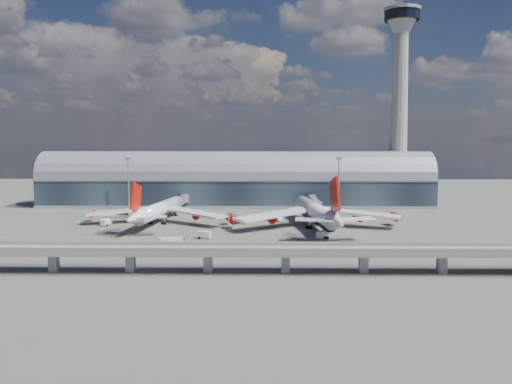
{
  "coord_description": "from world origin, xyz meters",
  "views": [
    {
      "loc": [
        14.25,
        -180.56,
        34.03
      ],
      "look_at": [
        11.43,
        10.0,
        14.0
      ],
      "focal_mm": 35.0,
      "sensor_mm": 36.0,
      "label": 1
    }
  ],
  "objects_px": {
    "service_truck_0": "(106,222)",
    "airliner_left": "(158,210)",
    "cargo_train_2": "(322,253)",
    "cargo_train_1": "(251,250)",
    "service_truck_3": "(323,234)",
    "service_truck_1": "(204,235)",
    "service_truck_5": "(275,217)",
    "floodlight_mast_right": "(339,183)",
    "floodlight_mast_left": "(129,183)",
    "airliner_right": "(316,213)",
    "control_tower": "(399,106)",
    "cargo_train_0": "(176,240)",
    "service_truck_4": "(244,220)",
    "service_truck_2": "(172,241)"
  },
  "relations": [
    {
      "from": "service_truck_0",
      "to": "floodlight_mast_left",
      "type": "bearing_deg",
      "value": 97.76
    },
    {
      "from": "control_tower",
      "to": "cargo_train_0",
      "type": "distance_m",
      "value": 150.51
    },
    {
      "from": "service_truck_5",
      "to": "cargo_train_1",
      "type": "relative_size",
      "value": 0.56
    },
    {
      "from": "floodlight_mast_right",
      "to": "cargo_train_2",
      "type": "distance_m",
      "value": 94.83
    },
    {
      "from": "service_truck_3",
      "to": "cargo_train_0",
      "type": "xyz_separation_m",
      "value": [
        -49.75,
        -7.84,
        -0.44
      ]
    },
    {
      "from": "airliner_left",
      "to": "cargo_train_2",
      "type": "relative_size",
      "value": 7.24
    },
    {
      "from": "service_truck_3",
      "to": "cargo_train_2",
      "type": "xyz_separation_m",
      "value": [
        -3.47,
        -27.5,
        -0.25
      ]
    },
    {
      "from": "floodlight_mast_left",
      "to": "cargo_train_1",
      "type": "xyz_separation_m",
      "value": [
        60.5,
        -87.11,
        -12.79
      ]
    },
    {
      "from": "service_truck_0",
      "to": "cargo_train_1",
      "type": "height_order",
      "value": "service_truck_0"
    },
    {
      "from": "control_tower",
      "to": "cargo_train_2",
      "type": "distance_m",
      "value": 140.95
    },
    {
      "from": "airliner_left",
      "to": "cargo_train_2",
      "type": "bearing_deg",
      "value": -36.41
    },
    {
      "from": "service_truck_0",
      "to": "control_tower",
      "type": "bearing_deg",
      "value": 32.67
    },
    {
      "from": "airliner_left",
      "to": "service_truck_3",
      "type": "relative_size",
      "value": 12.28
    },
    {
      "from": "service_truck_0",
      "to": "service_truck_1",
      "type": "height_order",
      "value": "service_truck_0"
    },
    {
      "from": "control_tower",
      "to": "service_truck_3",
      "type": "xyz_separation_m",
      "value": [
        -50.15,
        -92.62,
        -50.37
      ]
    },
    {
      "from": "service_truck_5",
      "to": "cargo_train_2",
      "type": "distance_m",
      "value": 65.52
    },
    {
      "from": "airliner_left",
      "to": "service_truck_0",
      "type": "distance_m",
      "value": 20.9
    },
    {
      "from": "control_tower",
      "to": "cargo_train_1",
      "type": "relative_size",
      "value": 8.62
    },
    {
      "from": "service_truck_4",
      "to": "cargo_train_2",
      "type": "xyz_separation_m",
      "value": [
        25.04,
        -57.83,
        -0.34
      ]
    },
    {
      "from": "floodlight_mast_right",
      "to": "cargo_train_1",
      "type": "xyz_separation_m",
      "value": [
        -39.5,
        -87.11,
        -12.79
      ]
    },
    {
      "from": "service_truck_1",
      "to": "service_truck_2",
      "type": "bearing_deg",
      "value": 152.59
    },
    {
      "from": "floodlight_mast_right",
      "to": "service_truck_5",
      "type": "height_order",
      "value": "floodlight_mast_right"
    },
    {
      "from": "cargo_train_2",
      "to": "cargo_train_0",
      "type": "bearing_deg",
      "value": 52.82
    },
    {
      "from": "airliner_left",
      "to": "cargo_train_1",
      "type": "xyz_separation_m",
      "value": [
        39.03,
        -51.36,
        -4.76
      ]
    },
    {
      "from": "airliner_left",
      "to": "service_truck_0",
      "type": "xyz_separation_m",
      "value": [
        -20.05,
        -4.13,
        -4.21
      ]
    },
    {
      "from": "service_truck_1",
      "to": "service_truck_4",
      "type": "bearing_deg",
      "value": -11.13
    },
    {
      "from": "airliner_left",
      "to": "airliner_right",
      "type": "xyz_separation_m",
      "value": [
        63.35,
        -8.15,
        0.25
      ]
    },
    {
      "from": "floodlight_mast_right",
      "to": "service_truck_5",
      "type": "xyz_separation_m",
      "value": [
        -30.95,
        -27.78,
        -11.97
      ]
    },
    {
      "from": "floodlight_mast_left",
      "to": "control_tower",
      "type": "bearing_deg",
      "value": 11.72
    },
    {
      "from": "service_truck_0",
      "to": "airliner_left",
      "type": "bearing_deg",
      "value": 17.37
    },
    {
      "from": "floodlight_mast_left",
      "to": "airliner_right",
      "type": "bearing_deg",
      "value": -27.37
    },
    {
      "from": "service_truck_4",
      "to": "cargo_train_0",
      "type": "relative_size",
      "value": 0.68
    },
    {
      "from": "service_truck_1",
      "to": "cargo_train_2",
      "type": "height_order",
      "value": "service_truck_1"
    },
    {
      "from": "service_truck_0",
      "to": "service_truck_3",
      "type": "bearing_deg",
      "value": -10.78
    },
    {
      "from": "floodlight_mast_left",
      "to": "service_truck_5",
      "type": "xyz_separation_m",
      "value": [
        69.05,
        -27.78,
        -11.97
      ]
    },
    {
      "from": "airliner_right",
      "to": "cargo_train_2",
      "type": "height_order",
      "value": "airliner_right"
    },
    {
      "from": "service_truck_1",
      "to": "service_truck_5",
      "type": "height_order",
      "value": "service_truck_5"
    },
    {
      "from": "floodlight_mast_left",
      "to": "service_truck_4",
      "type": "height_order",
      "value": "floodlight_mast_left"
    },
    {
      "from": "service_truck_3",
      "to": "cargo_train_2",
      "type": "height_order",
      "value": "service_truck_3"
    },
    {
      "from": "control_tower",
      "to": "service_truck_0",
      "type": "xyz_separation_m",
      "value": [
        -133.59,
        -67.89,
        -50.25
      ]
    },
    {
      "from": "cargo_train_1",
      "to": "floodlight_mast_right",
      "type": "bearing_deg",
      "value": -43.16
    },
    {
      "from": "service_truck_5",
      "to": "cargo_train_0",
      "type": "height_order",
      "value": "service_truck_5"
    },
    {
      "from": "control_tower",
      "to": "airliner_right",
      "type": "height_order",
      "value": "control_tower"
    },
    {
      "from": "control_tower",
      "to": "airliner_left",
      "type": "relative_size",
      "value": 1.6
    },
    {
      "from": "service_truck_5",
      "to": "floodlight_mast_left",
      "type": "bearing_deg",
      "value": 111.41
    },
    {
      "from": "control_tower",
      "to": "service_truck_5",
      "type": "bearing_deg",
      "value": -139.78
    },
    {
      "from": "service_truck_1",
      "to": "service_truck_3",
      "type": "xyz_separation_m",
      "value": [
        41.07,
        1.56,
        -0.04
      ]
    },
    {
      "from": "airliner_left",
      "to": "service_truck_0",
      "type": "height_order",
      "value": "airliner_left"
    },
    {
      "from": "service_truck_1",
      "to": "service_truck_5",
      "type": "relative_size",
      "value": 0.72
    },
    {
      "from": "cargo_train_2",
      "to": "service_truck_3",
      "type": "bearing_deg",
      "value": -21.36
    }
  ]
}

